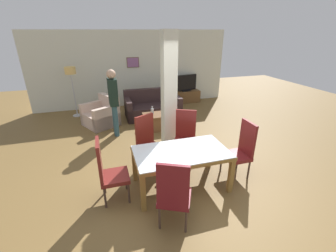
{
  "coord_description": "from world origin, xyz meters",
  "views": [
    {
      "loc": [
        -1.22,
        -3.22,
        2.68
      ],
      "look_at": [
        0.0,
        0.8,
        0.88
      ],
      "focal_mm": 24.0,
      "sensor_mm": 36.0,
      "label": 1
    }
  ],
  "objects_px": {
    "dining_table": "(181,158)",
    "dining_chair_near_left": "(174,193)",
    "coffee_table": "(157,121)",
    "standing_person": "(113,98)",
    "tv_screen": "(186,83)",
    "floor_lamp": "(71,75)",
    "dining_chair_far_right": "(185,135)",
    "dining_chair_far_left": "(148,141)",
    "bottle": "(152,111)",
    "dining_chair_head_right": "(241,149)",
    "dining_chair_head_left": "(108,170)",
    "sofa": "(153,108)",
    "armchair": "(102,116)",
    "tv_stand": "(186,96)"
  },
  "relations": [
    {
      "from": "dining_table",
      "to": "dining_chair_near_left",
      "type": "height_order",
      "value": "dining_chair_near_left"
    },
    {
      "from": "coffee_table",
      "to": "standing_person",
      "type": "relative_size",
      "value": 0.44
    },
    {
      "from": "tv_screen",
      "to": "floor_lamp",
      "type": "height_order",
      "value": "floor_lamp"
    },
    {
      "from": "dining_chair_near_left",
      "to": "tv_screen",
      "type": "distance_m",
      "value": 6.27
    },
    {
      "from": "tv_screen",
      "to": "dining_chair_near_left",
      "type": "bearing_deg",
      "value": 57.18
    },
    {
      "from": "dining_chair_far_right",
      "to": "dining_chair_far_left",
      "type": "distance_m",
      "value": 0.83
    },
    {
      "from": "coffee_table",
      "to": "bottle",
      "type": "bearing_deg",
      "value": 159.47
    },
    {
      "from": "floor_lamp",
      "to": "dining_chair_head_right",
      "type": "bearing_deg",
      "value": -53.81
    },
    {
      "from": "bottle",
      "to": "standing_person",
      "type": "distance_m",
      "value": 1.16
    },
    {
      "from": "dining_chair_head_left",
      "to": "floor_lamp",
      "type": "relative_size",
      "value": 0.69
    },
    {
      "from": "dining_table",
      "to": "coffee_table",
      "type": "distance_m",
      "value": 2.69
    },
    {
      "from": "dining_chair_far_right",
      "to": "standing_person",
      "type": "xyz_separation_m",
      "value": [
        -1.35,
        1.73,
        0.45
      ]
    },
    {
      "from": "dining_chair_far_right",
      "to": "dining_chair_far_left",
      "type": "relative_size",
      "value": 1.0
    },
    {
      "from": "dining_chair_near_left",
      "to": "sofa",
      "type": "height_order",
      "value": "dining_chair_near_left"
    },
    {
      "from": "armchair",
      "to": "dining_table",
      "type": "bearing_deg",
      "value": 171.56
    },
    {
      "from": "dining_table",
      "to": "tv_stand",
      "type": "relative_size",
      "value": 1.5
    },
    {
      "from": "dining_chair_far_right",
      "to": "floor_lamp",
      "type": "distance_m",
      "value": 4.49
    },
    {
      "from": "dining_chair_head_left",
      "to": "tv_stand",
      "type": "xyz_separation_m",
      "value": [
        3.26,
        4.93,
        -0.36
      ]
    },
    {
      "from": "dining_chair_head_left",
      "to": "standing_person",
      "type": "bearing_deg",
      "value": 173.03
    },
    {
      "from": "dining_chair_head_right",
      "to": "sofa",
      "type": "distance_m",
      "value": 3.85
    },
    {
      "from": "dining_chair_far_left",
      "to": "coffee_table",
      "type": "bearing_deg",
      "value": -136.06
    },
    {
      "from": "dining_chair_head_left",
      "to": "dining_chair_far_left",
      "type": "bearing_deg",
      "value": 134.31
    },
    {
      "from": "armchair",
      "to": "bottle",
      "type": "bearing_deg",
      "value": -147.07
    },
    {
      "from": "dining_chair_head_left",
      "to": "dining_chair_far_left",
      "type": "relative_size",
      "value": 1.0
    },
    {
      "from": "dining_chair_far_right",
      "to": "dining_chair_head_right",
      "type": "distance_m",
      "value": 1.2
    },
    {
      "from": "dining_chair_head_left",
      "to": "armchair",
      "type": "xyz_separation_m",
      "value": [
        -0.03,
        3.45,
        -0.28
      ]
    },
    {
      "from": "dining_chair_far_left",
      "to": "sofa",
      "type": "xyz_separation_m",
      "value": [
        0.77,
        2.91,
        -0.29
      ]
    },
    {
      "from": "coffee_table",
      "to": "tv_stand",
      "type": "distance_m",
      "value": 2.88
    },
    {
      "from": "coffee_table",
      "to": "tv_screen",
      "type": "bearing_deg",
      "value": 52.2
    },
    {
      "from": "dining_chair_head_right",
      "to": "coffee_table",
      "type": "xyz_separation_m",
      "value": [
        -0.99,
        2.66,
        -0.35
      ]
    },
    {
      "from": "armchair",
      "to": "standing_person",
      "type": "xyz_separation_m",
      "value": [
        0.35,
        -0.84,
        0.74
      ]
    },
    {
      "from": "dining_table",
      "to": "bottle",
      "type": "distance_m",
      "value": 2.71
    },
    {
      "from": "dining_chair_head_left",
      "to": "tv_screen",
      "type": "height_order",
      "value": "dining_chair_head_left"
    },
    {
      "from": "dining_chair_head_left",
      "to": "floor_lamp",
      "type": "distance_m",
      "value": 4.67
    },
    {
      "from": "dining_table",
      "to": "standing_person",
      "type": "bearing_deg",
      "value": 109.8
    },
    {
      "from": "dining_chair_far_right",
      "to": "dining_chair_head_right",
      "type": "relative_size",
      "value": 1.0
    },
    {
      "from": "dining_chair_head_right",
      "to": "dining_chair_far_left",
      "type": "xyz_separation_m",
      "value": [
        -1.64,
        0.83,
        0.0
      ]
    },
    {
      "from": "dining_chair_head_left",
      "to": "tv_stand",
      "type": "relative_size",
      "value": 1.02
    },
    {
      "from": "coffee_table",
      "to": "bottle",
      "type": "xyz_separation_m",
      "value": [
        -0.12,
        0.05,
        0.31
      ]
    },
    {
      "from": "bottle",
      "to": "floor_lamp",
      "type": "distance_m",
      "value": 2.97
    },
    {
      "from": "dining_chair_head_right",
      "to": "coffee_table",
      "type": "bearing_deg",
      "value": 20.52
    },
    {
      "from": "coffee_table",
      "to": "dining_chair_far_right",
      "type": "bearing_deg",
      "value": -84.13
    },
    {
      "from": "dining_chair_far_left",
      "to": "bottle",
      "type": "bearing_deg",
      "value": -132.2
    },
    {
      "from": "sofa",
      "to": "dining_chair_far_left",
      "type": "bearing_deg",
      "value": 75.25
    },
    {
      "from": "dining_table",
      "to": "dining_chair_near_left",
      "type": "relative_size",
      "value": 1.48
    },
    {
      "from": "sofa",
      "to": "tv_screen",
      "type": "relative_size",
      "value": 2.02
    },
    {
      "from": "dining_chair_far_left",
      "to": "standing_person",
      "type": "bearing_deg",
      "value": -100.29
    },
    {
      "from": "dining_chair_far_left",
      "to": "armchair",
      "type": "relative_size",
      "value": 0.94
    },
    {
      "from": "dining_chair_far_right",
      "to": "bottle",
      "type": "bearing_deg",
      "value": -55.32
    },
    {
      "from": "dining_table",
      "to": "dining_chair_near_left",
      "type": "bearing_deg",
      "value": -116.05
    }
  ]
}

